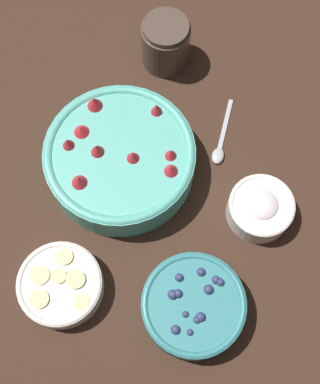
# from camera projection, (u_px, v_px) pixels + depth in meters

# --- Properties ---
(ground_plane) EXTENTS (4.00, 4.00, 0.00)m
(ground_plane) POSITION_uv_depth(u_px,v_px,m) (188.00, 176.00, 0.96)
(ground_plane) COLOR #382319
(bowl_strawberries) EXTENTS (0.26, 0.26, 0.09)m
(bowl_strawberries) POSITION_uv_depth(u_px,v_px,m) (120.00, 156.00, 0.93)
(bowl_strawberries) COLOR #56B7A8
(bowl_strawberries) RESTS_ON ground_plane
(bowl_blueberries) EXTENTS (0.17, 0.17, 0.06)m
(bowl_blueberries) POSITION_uv_depth(u_px,v_px,m) (193.00, 306.00, 0.85)
(bowl_blueberries) COLOR teal
(bowl_blueberries) RESTS_ON ground_plane
(bowl_bananas) EXTENTS (0.14, 0.14, 0.04)m
(bowl_bananas) POSITION_uv_depth(u_px,v_px,m) (60.00, 285.00, 0.87)
(bowl_bananas) COLOR silver
(bowl_bananas) RESTS_ON ground_plane
(bowl_cream) EXTENTS (0.11, 0.11, 0.06)m
(bowl_cream) POSITION_uv_depth(u_px,v_px,m) (260.00, 208.00, 0.91)
(bowl_cream) COLOR white
(bowl_cream) RESTS_ON ground_plane
(jar_chocolate) EXTENTS (0.09, 0.09, 0.10)m
(jar_chocolate) POSITION_uv_depth(u_px,v_px,m) (165.00, 44.00, 1.01)
(jar_chocolate) COLOR #4C3D33
(jar_chocolate) RESTS_ON ground_plane
(spoon) EXTENTS (0.14, 0.03, 0.01)m
(spoon) POSITION_uv_depth(u_px,v_px,m) (220.00, 144.00, 0.98)
(spoon) COLOR #B2B2B7
(spoon) RESTS_ON ground_plane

